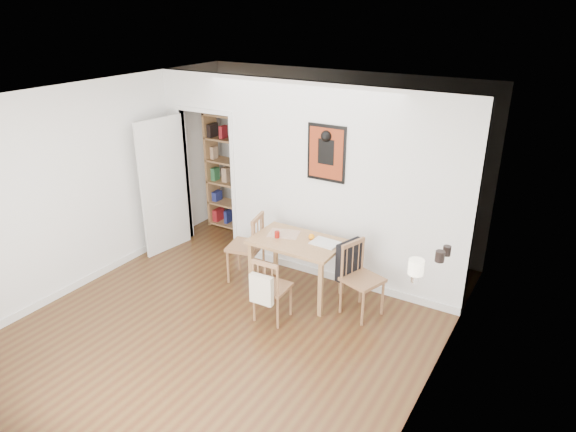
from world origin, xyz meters
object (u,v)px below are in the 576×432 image
Objects in this scene: chair_left at (245,247)px; ceramic_jar_a at (440,256)px; fireplace at (432,314)px; red_glass at (277,234)px; ceramic_jar_b at (447,251)px; dining_table at (297,247)px; notebook at (325,243)px; mantel_lamp at (416,268)px; chair_front at (272,288)px; bookshelf at (231,173)px; orange_fruit at (312,237)px; chair_right at (361,279)px.

ceramic_jar_a is at bearing -9.28° from chair_left.
ceramic_jar_a is (-0.01, 0.10, 0.60)m from fireplace.
red_glass is (-2.11, 0.47, 0.18)m from fireplace.
ceramic_jar_b is at bearing 82.13° from ceramic_jar_a.
red_glass reaches higher than dining_table.
red_glass is at bearing -165.35° from notebook.
ceramic_jar_a reaches higher than red_glass.
mantel_lamp is 0.52m from ceramic_jar_a.
mantel_lamp reaches higher than chair_front.
chair_front is at bearing -43.94° from bookshelf.
chair_right is at bearing -8.42° from orange_fruit.
fireplace is 11.33× the size of ceramic_jar_a.
orange_fruit is (2.12, -1.19, -0.15)m from bookshelf.
ceramic_jar_b reaches higher than chair_right.
chair_front is at bearing -37.57° from chair_left.
bookshelf is at bearing 157.76° from ceramic_jar_b.
dining_table is 0.29m from red_glass.
chair_right is 1.11× the size of chair_front.
notebook is 1.63m from ceramic_jar_b.
ceramic_jar_b is at bearing 11.28° from chair_front.
fireplace reaches higher than chair_right.
dining_table is 1.93m from fireplace.
dining_table is at bearing 0.52° from chair_left.
dining_table is 1.18× the size of chair_left.
ceramic_jar_a reaches higher than chair_left.
chair_right is 1.18m from red_glass.
dining_table is at bearing -164.08° from notebook.
chair_right is 0.47× the size of bookshelf.
chair_left is 0.49× the size of bookshelf.
fireplace reaches higher than chair_front.
orange_fruit is (0.11, 0.75, 0.38)m from chair_front.
ceramic_jar_b is at bearing -5.71° from red_glass.
dining_table is 0.68m from chair_front.
bookshelf is 1.53× the size of fireplace.
red_glass is at bearing 169.75° from ceramic_jar_a.
chair_left reaches higher than notebook.
red_glass is at bearing 167.31° from fireplace.
fireplace is at bearing -15.99° from dining_table.
mantel_lamp is (1.62, -1.06, 0.50)m from orange_fruit.
mantel_lamp is 0.69m from ceramic_jar_b.
dining_table is at bearing 171.80° from ceramic_jar_b.
ceramic_jar_a reaches higher than chair_right.
fireplace is 1.84m from orange_fruit.
bookshelf is 4.26m from fireplace.
red_glass reaches higher than orange_fruit.
ceramic_jar_a reaches higher than orange_fruit.
ceramic_jar_b is at bearing -13.55° from notebook.
notebook is 1.66m from ceramic_jar_a.
chair_left reaches higher than chair_front.
chair_right reaches higher than orange_fruit.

